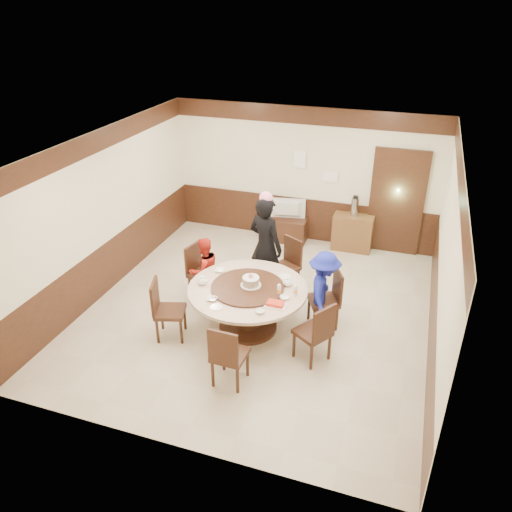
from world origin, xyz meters
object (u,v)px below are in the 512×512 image
(person_red, at_px, (204,270))
(person_blue, at_px, (323,291))
(shrimp_platter, at_px, (275,304))
(side_cabinet, at_px, (352,232))
(banquet_table, at_px, (248,300))
(thermos, at_px, (355,207))
(tv_stand, at_px, (287,229))
(birthday_cake, at_px, (251,281))
(television, at_px, (287,209))
(person_standing, at_px, (265,247))

(person_red, height_order, person_blue, person_blue)
(shrimp_platter, height_order, side_cabinet, shrimp_platter)
(banquet_table, bearing_deg, thermos, 71.47)
(person_red, relative_size, tv_stand, 1.37)
(birthday_cake, distance_m, television, 3.25)
(person_red, xyz_separation_m, shrimp_platter, (1.52, -0.91, 0.20))
(shrimp_platter, relative_size, television, 0.40)
(thermos, bearing_deg, television, -178.76)
(person_blue, relative_size, side_cabinet, 1.65)
(person_red, distance_m, thermos, 3.46)
(side_cabinet, bearing_deg, television, -178.76)
(person_red, xyz_separation_m, person_blue, (2.08, -0.16, 0.08))
(birthday_cake, bearing_deg, person_blue, 19.31)
(person_standing, height_order, side_cabinet, person_standing)
(banquet_table, xyz_separation_m, side_cabinet, (1.11, 3.30, -0.16))
(person_red, height_order, shrimp_platter, person_red)
(person_red, xyz_separation_m, side_cabinet, (2.10, 2.73, -0.21))
(shrimp_platter, bearing_deg, person_blue, 53.52)
(person_standing, xyz_separation_m, thermos, (1.18, 2.18, 0.04))
(person_blue, xyz_separation_m, birthday_cake, (-1.06, -0.37, 0.19))
(person_blue, relative_size, birthday_cake, 4.18)
(person_red, bearing_deg, birthday_cake, 96.98)
(person_standing, height_order, person_red, person_standing)
(person_standing, bearing_deg, tv_stand, -63.86)
(banquet_table, height_order, shrimp_platter, shrimp_platter)
(person_blue, xyz_separation_m, tv_stand, (-1.37, 2.86, -0.41))
(tv_stand, bearing_deg, person_red, -104.67)
(person_red, bearing_deg, side_cabinet, 177.03)
(birthday_cake, relative_size, thermos, 0.83)
(shrimp_platter, bearing_deg, tv_stand, 102.74)
(person_blue, height_order, shrimp_platter, person_blue)
(banquet_table, relative_size, person_red, 1.57)
(television, bearing_deg, person_red, 64.85)
(person_standing, relative_size, birthday_cake, 5.71)
(person_blue, distance_m, side_cabinet, 2.91)
(person_blue, bearing_deg, birthday_cake, 101.52)
(side_cabinet, distance_m, thermos, 0.57)
(tv_stand, xyz_separation_m, television, (-0.00, 0.00, 0.46))
(birthday_cake, bearing_deg, thermos, 71.85)
(birthday_cake, distance_m, side_cabinet, 3.47)
(person_blue, xyz_separation_m, shrimp_platter, (-0.55, -0.75, 0.12))
(banquet_table, distance_m, person_standing, 1.19)
(person_blue, distance_m, birthday_cake, 1.13)
(banquet_table, xyz_separation_m, tv_stand, (-0.27, 3.27, -0.28))
(person_standing, bearing_deg, banquet_table, 114.51)
(television, bearing_deg, birthday_cake, 85.04)
(person_standing, xyz_separation_m, person_red, (-0.91, -0.55, -0.32))
(shrimp_platter, bearing_deg, person_red, 149.21)
(side_cabinet, height_order, thermos, thermos)
(banquet_table, xyz_separation_m, thermos, (1.11, 3.30, 0.41))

